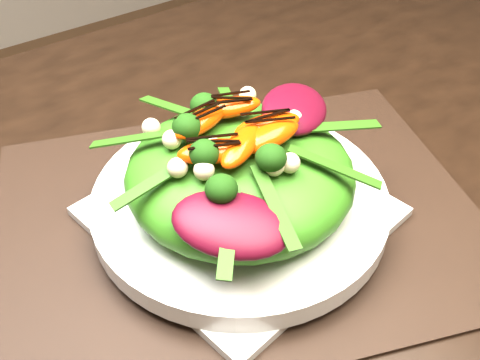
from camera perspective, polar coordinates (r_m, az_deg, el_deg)
dining_table at (r=0.57m, az=7.52°, el=-2.93°), size 1.60×0.90×0.75m
placemat at (r=0.53m, az=0.00°, el=-3.70°), size 0.53×0.47×0.00m
plate_base at (r=0.52m, az=0.00°, el=-3.23°), size 0.26×0.26×0.01m
salad_bowl at (r=0.51m, az=0.00°, el=-2.09°), size 0.34×0.34×0.02m
lettuce_mound at (r=0.49m, az=0.00°, el=0.64°), size 0.25×0.25×0.07m
radicchio_leaf at (r=0.51m, az=5.57°, el=7.26°), size 0.11×0.10×0.02m
orange_segment at (r=0.47m, az=-4.33°, el=4.92°), size 0.06×0.04×0.02m
broccoli_floret at (r=0.45m, az=-7.97°, el=3.37°), size 0.04×0.04×0.03m
macadamia_nut at (r=0.46m, az=6.57°, el=3.59°), size 0.02×0.02×0.02m
balsamic_drizzle at (r=0.47m, az=-4.38°, el=5.75°), size 0.05×0.02×0.00m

